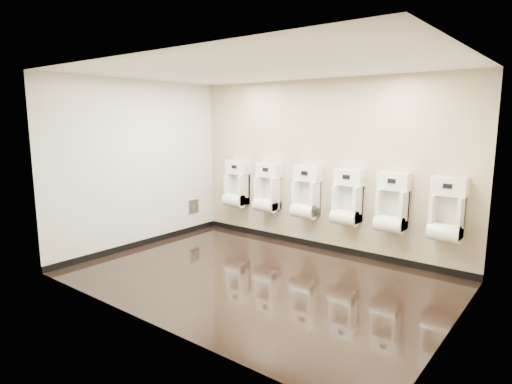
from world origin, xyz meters
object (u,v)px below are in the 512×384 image
access_panel (193,206)px  urinal_2 (306,196)px  urinal_0 (236,187)px  urinal_1 (267,191)px  urinal_5 (447,214)px  urinal_3 (347,201)px  urinal_4 (392,207)px

access_panel → urinal_2: (2.28, 0.40, 0.40)m
access_panel → urinal_0: urinal_0 is taller
access_panel → urinal_1: bearing=15.0°
access_panel → urinal_5: (4.50, 0.40, 0.40)m
urinal_3 → urinal_4: bearing=0.0°
access_panel → urinal_0: bearing=27.6°
urinal_1 → urinal_4: 2.26m
urinal_1 → urinal_2: same height
urinal_0 → urinal_5: size_ratio=1.00×
urinal_1 → urinal_3: (1.55, 0.00, 0.00)m
urinal_0 → urinal_2: same height
urinal_2 → urinal_5: 2.21m
urinal_4 → access_panel: bearing=-173.9°
urinal_3 → urinal_5: same height
urinal_0 → urinal_4: bearing=0.0°
access_panel → urinal_0: 0.94m
urinal_5 → urinal_1: bearing=180.0°
urinal_0 → urinal_1: bearing=0.0°
urinal_1 → urinal_5: size_ratio=1.00×
urinal_2 → urinal_3: same height
urinal_0 → urinal_1: (0.73, 0.00, 0.00)m
urinal_3 → urinal_1: bearing=180.0°
urinal_0 → urinal_4: (2.98, 0.00, 0.00)m
urinal_0 → urinal_3: (2.27, 0.00, 0.00)m
urinal_0 → urinal_3: same height
urinal_2 → urinal_3: 0.75m
urinal_0 → urinal_5: bearing=0.0°
urinal_5 → urinal_4: bearing=180.0°
urinal_1 → urinal_5: bearing=0.0°
urinal_0 → urinal_2: (1.52, 0.00, 0.00)m
urinal_4 → urinal_3: bearing=180.0°
urinal_0 → urinal_3: bearing=0.0°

